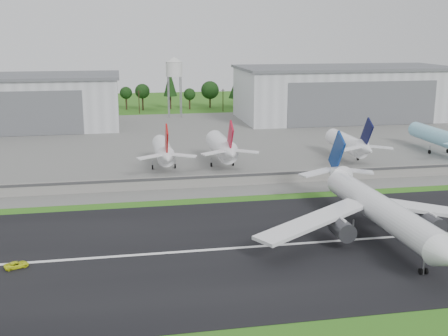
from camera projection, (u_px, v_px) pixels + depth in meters
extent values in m
plane|color=#376A19|center=(302.00, 265.00, 103.07)|extent=(600.00, 600.00, 0.00)
cube|color=black|center=(287.00, 245.00, 112.60)|extent=(320.00, 60.00, 0.10)
cube|color=white|center=(287.00, 244.00, 112.59)|extent=(220.00, 1.00, 0.02)
cube|color=slate|center=(205.00, 141.00, 217.62)|extent=(320.00, 150.00, 0.10)
cube|color=gray|center=(240.00, 180.00, 155.16)|extent=(240.00, 0.50, 3.50)
cube|color=#38383A|center=(240.00, 175.00, 154.57)|extent=(240.00, 0.12, 0.70)
cube|color=silver|center=(7.00, 103.00, 243.75)|extent=(95.00, 42.00, 22.00)
cube|color=#595B60|center=(5.00, 77.00, 240.98)|extent=(97.00, 44.00, 1.20)
cube|color=silver|center=(344.00, 94.00, 271.05)|extent=(100.00, 45.00, 24.00)
cube|color=#595B60|center=(345.00, 68.00, 268.04)|extent=(102.00, 47.00, 1.20)
cube|color=#595B60|center=(363.00, 104.00, 249.88)|extent=(70.00, 0.30, 19.68)
cylinder|color=#99999E|center=(169.00, 98.00, 273.01)|extent=(0.50, 0.50, 20.00)
cylinder|color=#99999E|center=(180.00, 96.00, 279.81)|extent=(0.50, 0.50, 20.00)
cylinder|color=silver|center=(174.00, 69.00, 273.19)|extent=(8.00, 8.00, 7.00)
cone|color=silver|center=(174.00, 59.00, 272.06)|extent=(8.40, 8.40, 2.40)
cylinder|color=white|center=(381.00, 210.00, 114.67)|extent=(6.53, 44.09, 5.80)
cone|color=white|center=(448.00, 257.00, 90.73)|extent=(5.90, 6.10, 5.80)
cone|color=white|center=(335.00, 173.00, 139.75)|extent=(5.66, 9.09, 5.51)
cube|color=navy|center=(337.00, 152.00, 138.01)|extent=(0.66, 9.55, 11.13)
cylinder|color=#333338|center=(432.00, 224.00, 113.42)|extent=(3.89, 5.56, 3.80)
cube|color=white|center=(355.00, 171.00, 139.99)|extent=(9.55, 5.70, 0.98)
cube|color=white|center=(314.00, 221.00, 110.51)|extent=(27.15, 18.36, 2.65)
cylinder|color=#333338|center=(343.00, 229.00, 110.35)|extent=(3.89, 5.56, 3.80)
cube|color=white|center=(317.00, 172.00, 138.37)|extent=(9.55, 5.95, 0.98)
cube|color=#99999E|center=(388.00, 237.00, 111.91)|extent=(10.50, 30.16, 3.20)
cylinder|color=black|center=(353.00, 231.00, 118.09)|extent=(0.42, 1.51, 1.50)
imported|color=yellow|center=(16.00, 265.00, 101.34)|extent=(4.69, 3.40, 1.19)
cylinder|color=white|center=(163.00, 150.00, 174.69)|extent=(5.33, 24.00, 5.33)
cone|color=white|center=(167.00, 158.00, 159.65)|extent=(5.06, 7.00, 5.06)
cube|color=#A60D0C|center=(167.00, 141.00, 158.98)|extent=(0.45, 8.59, 10.02)
cylinder|color=#99999E|center=(152.00, 165.00, 173.15)|extent=(0.32, 0.32, 3.00)
cylinder|color=#99999E|center=(175.00, 164.00, 174.39)|extent=(0.32, 0.32, 3.00)
cylinder|color=black|center=(153.00, 167.00, 173.32)|extent=(0.40, 1.40, 1.40)
cylinder|color=white|center=(221.00, 146.00, 177.85)|extent=(6.26, 24.00, 6.26)
cone|color=white|center=(231.00, 153.00, 162.82)|extent=(5.94, 7.00, 5.94)
cube|color=#B50D29|center=(230.00, 137.00, 162.15)|extent=(0.45, 8.59, 10.02)
cylinder|color=#99999E|center=(211.00, 162.00, 176.43)|extent=(0.32, 0.32, 3.00)
cylinder|color=#99999E|center=(233.00, 161.00, 177.67)|extent=(0.32, 0.32, 3.00)
cylinder|color=black|center=(211.00, 165.00, 176.59)|extent=(0.40, 1.40, 1.40)
cylinder|color=white|center=(346.00, 143.00, 185.42)|extent=(5.53, 24.00, 5.53)
cone|color=white|center=(366.00, 149.00, 170.38)|extent=(5.25, 7.00, 5.25)
cube|color=#080A33|center=(367.00, 133.00, 169.71)|extent=(0.45, 8.59, 10.02)
cylinder|color=#99999E|center=(338.00, 157.00, 183.91)|extent=(0.32, 0.32, 3.00)
cylinder|color=#99999E|center=(358.00, 156.00, 185.15)|extent=(0.32, 0.32, 3.00)
cylinder|color=black|center=(338.00, 159.00, 184.07)|extent=(0.40, 1.40, 1.40)
cylinder|color=#86CDE8|center=(437.00, 136.00, 196.53)|extent=(5.59, 30.00, 5.59)
cylinder|color=#99999E|center=(430.00, 150.00, 195.03)|extent=(0.32, 0.32, 3.00)
cylinder|color=#99999E|center=(448.00, 149.00, 196.27)|extent=(0.32, 0.32, 3.00)
cylinder|color=black|center=(429.00, 152.00, 195.19)|extent=(0.40, 1.40, 1.40)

